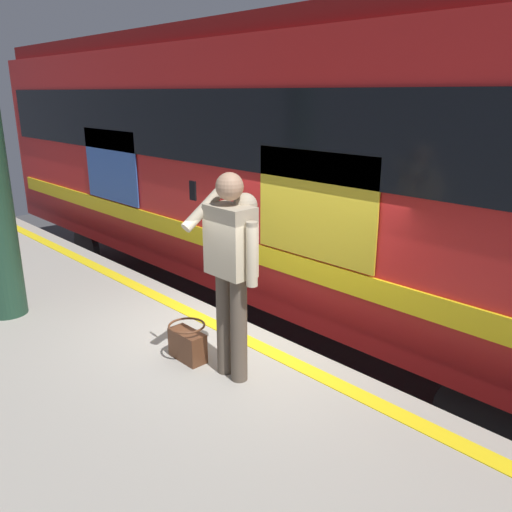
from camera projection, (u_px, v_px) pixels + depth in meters
The scene contains 8 objects.
ground_plane at pixel (259, 421), 5.76m from camera, with size 24.14×24.14×0.00m, color #3D3D3F.
platform at pixel (99, 455), 4.37m from camera, with size 15.82×3.72×1.13m, color #9E998E.
safety_line at pixel (238, 336), 5.22m from camera, with size 15.51×0.16×0.01m, color yellow.
track_rail_near at pixel (335, 372), 6.61m from camera, with size 20.57×0.08×0.16m, color slate.
track_rail_far at pixel (397, 337), 7.55m from camera, with size 20.57×0.08×0.16m, color slate.
train_carriage at pixel (269, 153), 7.65m from camera, with size 11.99×2.88×4.14m.
passenger at pixel (232, 260), 4.20m from camera, with size 0.57×0.55×1.75m.
handbag at pixel (187, 343), 4.73m from camera, with size 0.37×0.33×0.34m.
Camera 1 is at (-3.57, 3.43, 3.46)m, focal length 36.70 mm.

